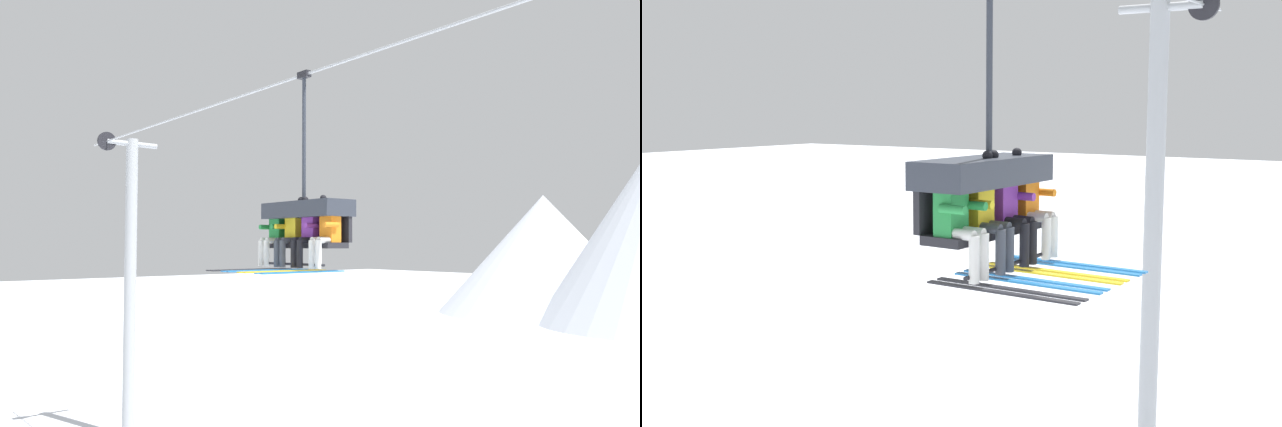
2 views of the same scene
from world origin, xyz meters
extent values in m
cylinder|color=#9EA3A8|center=(8.04, 0.00, 4.55)|extent=(0.36, 0.36, 9.09)
cylinder|color=#9EA3A8|center=(8.04, 0.00, 8.94)|extent=(0.16, 1.60, 0.16)
cylinder|color=black|center=(8.04, -0.80, 8.94)|extent=(0.08, 0.56, 0.56)
cube|color=#232328|center=(0.87, -0.80, 5.80)|extent=(1.89, 0.48, 0.10)
cube|color=#232328|center=(0.87, -0.52, 6.08)|extent=(1.89, 0.08, 0.45)
cube|color=#2D333D|center=(0.87, -0.74, 6.45)|extent=(1.93, 0.68, 0.30)
cylinder|color=black|center=(0.87, -1.12, 5.47)|extent=(1.89, 0.04, 0.04)
cylinder|color=#2D333D|center=(0.87, -0.80, 7.75)|extent=(0.07, 0.07, 2.29)
cube|color=#23843D|center=(0.12, -0.82, 6.11)|extent=(0.32, 0.22, 0.52)
sphere|color=#284C93|center=(0.12, -0.82, 6.47)|extent=(0.22, 0.22, 0.22)
ellipsoid|color=black|center=(0.12, -0.92, 6.47)|extent=(0.17, 0.04, 0.08)
cylinder|color=silver|center=(0.03, -0.99, 5.89)|extent=(0.11, 0.34, 0.11)
cylinder|color=silver|center=(0.21, -0.99, 5.89)|extent=(0.11, 0.34, 0.11)
cylinder|color=silver|center=(0.03, -1.16, 5.65)|extent=(0.11, 0.11, 0.48)
cylinder|color=silver|center=(0.21, -1.16, 5.65)|extent=(0.11, 0.11, 0.48)
cube|color=#232328|center=(0.03, -1.46, 5.36)|extent=(0.09, 1.70, 0.02)
cube|color=#232328|center=(0.21, -1.46, 5.36)|extent=(0.09, 1.70, 0.02)
cylinder|color=#23843D|center=(-0.07, -0.97, 6.15)|extent=(0.09, 0.30, 0.09)
cylinder|color=#23843D|center=(0.31, -0.97, 6.15)|extent=(0.09, 0.30, 0.09)
cube|color=yellow|center=(0.62, -0.82, 6.11)|extent=(0.32, 0.22, 0.52)
sphere|color=#284C93|center=(0.62, -0.82, 6.47)|extent=(0.22, 0.22, 0.22)
ellipsoid|color=black|center=(0.62, -0.92, 6.47)|extent=(0.17, 0.04, 0.08)
cylinder|color=#3D424C|center=(0.53, -0.99, 5.89)|extent=(0.11, 0.34, 0.11)
cylinder|color=#3D424C|center=(0.71, -0.99, 5.89)|extent=(0.11, 0.34, 0.11)
cylinder|color=#3D424C|center=(0.53, -1.16, 5.65)|extent=(0.11, 0.11, 0.48)
cylinder|color=#3D424C|center=(0.71, -1.16, 5.65)|extent=(0.11, 0.11, 0.48)
cube|color=#1E6BB2|center=(0.53, -1.46, 5.36)|extent=(0.09, 1.70, 0.02)
cube|color=#1E6BB2|center=(0.71, -1.46, 5.36)|extent=(0.09, 1.70, 0.02)
cylinder|color=yellow|center=(0.43, -0.97, 6.15)|extent=(0.09, 0.30, 0.09)
cylinder|color=yellow|center=(0.81, -0.82, 6.46)|extent=(0.09, 0.09, 0.30)
sphere|color=black|center=(0.81, -0.82, 6.63)|extent=(0.11, 0.11, 0.11)
cube|color=purple|center=(1.12, -0.82, 6.11)|extent=(0.32, 0.22, 0.52)
sphere|color=black|center=(1.12, -0.82, 6.47)|extent=(0.22, 0.22, 0.22)
ellipsoid|color=black|center=(1.12, -0.92, 6.47)|extent=(0.17, 0.04, 0.08)
cylinder|color=black|center=(1.04, -0.99, 5.89)|extent=(0.11, 0.34, 0.11)
cylinder|color=black|center=(1.21, -0.99, 5.89)|extent=(0.11, 0.34, 0.11)
cylinder|color=black|center=(1.04, -1.16, 5.65)|extent=(0.11, 0.11, 0.48)
cylinder|color=black|center=(1.21, -1.16, 5.65)|extent=(0.11, 0.11, 0.48)
cube|color=gold|center=(1.04, -1.46, 5.36)|extent=(0.09, 1.70, 0.02)
cube|color=gold|center=(1.21, -1.46, 5.36)|extent=(0.09, 1.70, 0.02)
cylinder|color=purple|center=(0.94, -0.82, 6.46)|extent=(0.09, 0.09, 0.30)
sphere|color=black|center=(0.94, -0.82, 6.63)|extent=(0.11, 0.11, 0.11)
cylinder|color=purple|center=(1.31, -0.97, 6.15)|extent=(0.09, 0.30, 0.09)
cube|color=orange|center=(1.63, -0.82, 6.11)|extent=(0.32, 0.22, 0.52)
sphere|color=silver|center=(1.63, -0.82, 6.47)|extent=(0.22, 0.22, 0.22)
ellipsoid|color=black|center=(1.63, -0.92, 6.47)|extent=(0.17, 0.04, 0.08)
cylinder|color=silver|center=(1.54, -0.99, 5.89)|extent=(0.11, 0.34, 0.11)
cylinder|color=silver|center=(1.71, -0.99, 5.89)|extent=(0.11, 0.34, 0.11)
cylinder|color=silver|center=(1.54, -1.16, 5.65)|extent=(0.11, 0.11, 0.48)
cylinder|color=silver|center=(1.71, -1.16, 5.65)|extent=(0.11, 0.11, 0.48)
cube|color=#1E6BB2|center=(1.54, -1.46, 5.36)|extent=(0.09, 1.70, 0.02)
cube|color=#1E6BB2|center=(1.71, -1.46, 5.36)|extent=(0.09, 1.70, 0.02)
cylinder|color=orange|center=(1.44, -0.82, 6.46)|extent=(0.09, 0.09, 0.30)
sphere|color=black|center=(1.44, -0.82, 6.63)|extent=(0.11, 0.11, 0.11)
cylinder|color=orange|center=(1.81, -0.97, 6.15)|extent=(0.09, 0.30, 0.09)
camera|label=1|loc=(9.73, -7.85, 5.80)|focal=35.00mm
camera|label=2|loc=(-6.50, -5.43, 7.18)|focal=45.00mm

